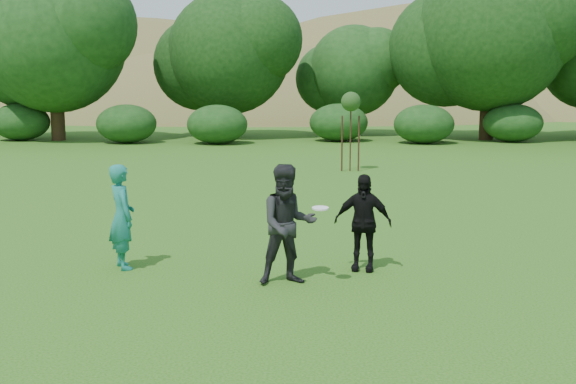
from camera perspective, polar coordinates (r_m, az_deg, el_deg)
name	(u,v)px	position (r m, az deg, el deg)	size (l,w,h in m)	color
ground	(283,288)	(11.76, -0.42, -7.63)	(120.00, 120.00, 0.00)	#19470C
player_teal	(122,217)	(13.10, -13.00, -1.91)	(0.68, 0.45, 1.87)	#197369
player_grey	(288,225)	(11.81, -0.02, -2.59)	(0.97, 0.75, 1.99)	black
player_black	(363,222)	(12.73, 5.93, -2.40)	(1.01, 0.42, 1.72)	black
frisbee	(320,208)	(11.55, 2.57, -1.29)	(0.27, 0.27, 0.04)	white
sapling	(351,104)	(25.99, 4.99, 6.95)	(0.70, 0.70, 2.85)	#371F15
hillside	(300,214)	(81.18, 0.93, -1.78)	(150.00, 72.00, 52.00)	olive
tree_row	(361,49)	(40.06, 5.78, 11.21)	(53.92, 10.38, 9.62)	#3A2616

